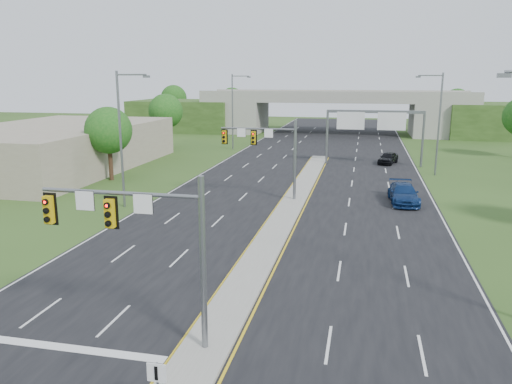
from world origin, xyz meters
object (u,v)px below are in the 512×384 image
(overpass, at_px, (335,115))
(car_far_c, at_px, (388,158))
(signal_mast_near, at_px, (145,233))
(signal_mast_far, at_px, (269,146))
(sign_gantry, at_px, (373,122))
(keep_right_sign, at_px, (157,384))
(car_far_b, at_px, (404,194))

(overpass, relative_size, car_far_c, 18.64)
(signal_mast_near, xyz_separation_m, overpass, (2.26, 80.07, -1.17))
(signal_mast_far, relative_size, car_far_c, 1.63)
(signal_mast_near, xyz_separation_m, sign_gantry, (8.95, 44.99, 0.51))
(signal_mast_far, relative_size, overpass, 0.09)
(keep_right_sign, xyz_separation_m, sign_gantry, (6.68, 49.45, 3.72))
(signal_mast_near, height_order, keep_right_sign, signal_mast_near)
(keep_right_sign, height_order, sign_gantry, sign_gantry)
(signal_mast_far, bearing_deg, sign_gantry, 65.89)
(signal_mast_near, relative_size, overpass, 0.09)
(signal_mast_far, bearing_deg, car_far_b, 6.52)
(keep_right_sign, relative_size, sign_gantry, 0.19)
(signal_mast_near, relative_size, sign_gantry, 0.60)
(keep_right_sign, xyz_separation_m, car_far_b, (9.21, 30.76, -0.68))
(signal_mast_far, relative_size, keep_right_sign, 3.18)
(keep_right_sign, distance_m, car_far_c, 51.83)
(signal_mast_near, distance_m, keep_right_sign, 5.94)
(signal_mast_far, xyz_separation_m, car_far_b, (11.47, 1.31, -3.89))
(car_far_b, bearing_deg, signal_mast_near, -116.90)
(signal_mast_near, distance_m, sign_gantry, 45.88)
(signal_mast_far, xyz_separation_m, sign_gantry, (8.95, 19.99, 0.51))
(sign_gantry, relative_size, car_far_c, 2.70)
(car_far_b, bearing_deg, keep_right_sign, -110.01)
(sign_gantry, distance_m, car_far_b, 19.36)
(keep_right_sign, bearing_deg, sign_gantry, 82.30)
(signal_mast_near, xyz_separation_m, signal_mast_far, (0.00, 25.00, 0.00))
(sign_gantry, xyz_separation_m, car_far_b, (2.52, -18.68, -4.41))
(sign_gantry, distance_m, car_far_c, 5.19)
(signal_mast_far, distance_m, overpass, 55.13)
(signal_mast_far, height_order, sign_gantry, signal_mast_far)
(signal_mast_far, distance_m, car_far_b, 12.18)
(sign_gantry, height_order, car_far_b, sign_gantry)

